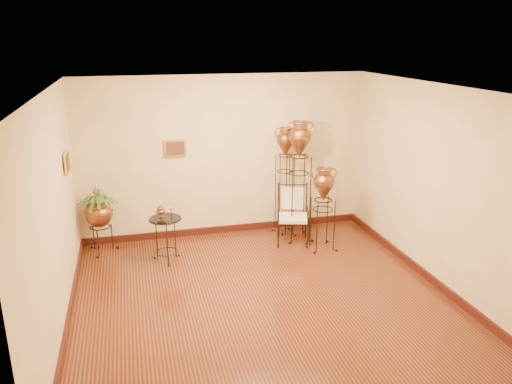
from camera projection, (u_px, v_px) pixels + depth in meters
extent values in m
plane|color=brown|center=(262.00, 299.00, 6.76)|extent=(5.00, 5.00, 0.00)
cube|color=#3B130D|center=(226.00, 229.00, 9.03)|extent=(5.00, 0.04, 0.12)
cube|color=#3B130D|center=(68.00, 320.00, 6.15)|extent=(0.04, 5.00, 0.12)
cube|color=#3B130D|center=(425.00, 274.00, 7.33)|extent=(0.04, 5.00, 0.12)
cube|color=gold|center=(175.00, 148.00, 8.35)|extent=(0.36, 0.03, 0.29)
cube|color=gold|center=(67.00, 163.00, 7.00)|extent=(0.03, 0.36, 0.29)
cube|color=beige|center=(293.00, 218.00, 8.44)|extent=(0.59, 0.56, 0.06)
cube|color=beige|center=(293.00, 202.00, 8.35)|extent=(0.36, 0.13, 0.39)
cylinder|color=black|center=(165.00, 218.00, 7.70)|extent=(0.49, 0.49, 0.02)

